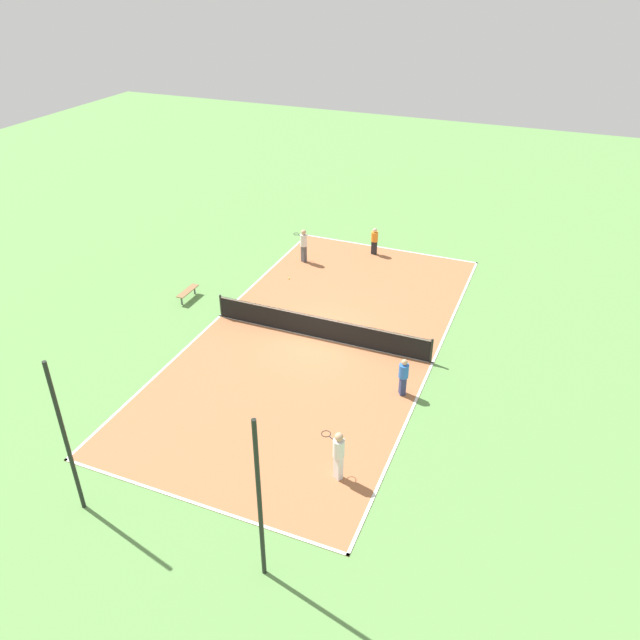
# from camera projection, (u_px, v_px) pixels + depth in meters

# --- Properties ---
(ground_plane) EXTENTS (80.00, 80.00, 0.00)m
(ground_plane) POSITION_uv_depth(u_px,v_px,m) (320.00, 338.00, 26.22)
(ground_plane) COLOR #60934C
(court_surface) EXTENTS (9.73, 19.69, 0.02)m
(court_surface) POSITION_uv_depth(u_px,v_px,m) (320.00, 338.00, 26.21)
(court_surface) COLOR #AD6B42
(court_surface) RESTS_ON ground_plane
(tennis_net) EXTENTS (9.53, 0.10, 1.07)m
(tennis_net) POSITION_uv_depth(u_px,v_px,m) (320.00, 327.00, 25.93)
(tennis_net) COLOR black
(tennis_net) RESTS_ON court_surface
(bench) EXTENTS (0.36, 1.40, 0.45)m
(bench) POSITION_uv_depth(u_px,v_px,m) (188.00, 292.00, 28.94)
(bench) COLOR olive
(bench) RESTS_ON ground_plane
(player_near_white) EXTENTS (0.98, 0.74, 1.79)m
(player_near_white) POSITION_uv_depth(u_px,v_px,m) (338.00, 452.00, 18.78)
(player_near_white) COLOR white
(player_near_white) RESTS_ON court_surface
(player_center_orange) EXTENTS (0.45, 0.45, 1.47)m
(player_center_orange) POSITION_uv_depth(u_px,v_px,m) (374.00, 240.00, 32.94)
(player_center_orange) COLOR black
(player_center_orange) RESTS_ON court_surface
(player_far_white) EXTENTS (0.98, 0.72, 1.78)m
(player_far_white) POSITION_uv_depth(u_px,v_px,m) (304.00, 243.00, 32.05)
(player_far_white) COLOR #4C4C51
(player_far_white) RESTS_ON court_surface
(player_near_blue) EXTENTS (0.50, 0.50, 1.52)m
(player_near_blue) POSITION_uv_depth(u_px,v_px,m) (403.00, 375.00, 22.50)
(player_near_blue) COLOR navy
(player_near_blue) RESTS_ON court_surface
(tennis_ball_midcourt) EXTENTS (0.07, 0.07, 0.07)m
(tennis_ball_midcourt) POSITION_uv_depth(u_px,v_px,m) (289.00, 278.00, 30.83)
(tennis_ball_midcourt) COLOR #CCE033
(tennis_ball_midcourt) RESTS_ON court_surface
(tennis_ball_right_alley) EXTENTS (0.07, 0.07, 0.07)m
(tennis_ball_right_alley) POSITION_uv_depth(u_px,v_px,m) (255.00, 454.00, 20.15)
(tennis_ball_right_alley) COLOR #CCE033
(tennis_ball_right_alley) RESTS_ON court_surface
(fence_post_back_left) EXTENTS (0.12, 0.12, 5.19)m
(fence_post_back_left) POSITION_uv_depth(u_px,v_px,m) (260.00, 503.00, 15.09)
(fence_post_back_left) COLOR black
(fence_post_back_left) RESTS_ON ground_plane
(fence_post_back_right) EXTENTS (0.12, 0.12, 5.19)m
(fence_post_back_right) POSITION_uv_depth(u_px,v_px,m) (66.00, 440.00, 17.01)
(fence_post_back_right) COLOR black
(fence_post_back_right) RESTS_ON ground_plane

